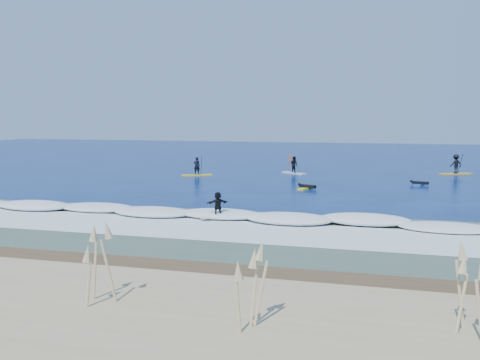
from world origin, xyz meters
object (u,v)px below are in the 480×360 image
(prone_paddler_far, at_px, (419,184))
(wave_surfer, at_px, (218,206))
(prone_paddler_near, at_px, (307,187))
(marker_buoy, at_px, (290,158))
(sup_paddler_right, at_px, (456,165))
(sup_paddler_left, at_px, (197,169))
(sup_paddler_center, at_px, (294,166))

(prone_paddler_far, height_order, wave_surfer, wave_surfer)
(prone_paddler_near, distance_m, wave_surfer, 14.49)
(marker_buoy, bearing_deg, prone_paddler_far, -56.14)
(prone_paddler_far, relative_size, wave_surfer, 1.03)
(marker_buoy, bearing_deg, sup_paddler_right, -32.88)
(sup_paddler_left, relative_size, wave_surfer, 1.52)
(sup_paddler_center, height_order, marker_buoy, sup_paddler_center)
(sup_paddler_left, height_order, sup_paddler_right, sup_paddler_right)
(sup_paddler_center, distance_m, wave_surfer, 25.25)
(sup_paddler_right, xyz_separation_m, prone_paddler_far, (-3.96, -9.86, -0.76))
(sup_paddler_center, bearing_deg, sup_paddler_left, -117.51)
(sup_paddler_left, relative_size, marker_buoy, 3.83)
(prone_paddler_near, bearing_deg, sup_paddler_left, 83.05)
(sup_paddler_center, bearing_deg, prone_paddler_far, 7.37)
(prone_paddler_near, xyz_separation_m, marker_buoy, (-5.96, 26.62, 0.19))
(sup_paddler_right, height_order, prone_paddler_far, sup_paddler_right)
(marker_buoy, bearing_deg, prone_paddler_near, -77.37)
(sup_paddler_left, xyz_separation_m, marker_buoy, (5.71, 19.92, -0.32))
(wave_surfer, bearing_deg, prone_paddler_far, 23.05)
(sup_paddler_left, height_order, marker_buoy, sup_paddler_left)
(prone_paddler_near, height_order, wave_surfer, wave_surfer)
(wave_surfer, bearing_deg, marker_buoy, 59.07)
(sup_paddler_left, xyz_separation_m, prone_paddler_far, (20.43, -2.02, -0.51))
(sup_paddler_left, xyz_separation_m, prone_paddler_near, (11.67, -6.70, -0.51))
(sup_paddler_left, distance_m, wave_surfer, 22.65)
(wave_surfer, bearing_deg, sup_paddler_left, 77.55)
(sup_paddler_right, bearing_deg, sup_paddler_left, 169.76)
(sup_paddler_left, xyz_separation_m, sup_paddler_center, (8.80, 4.36, 0.09))
(prone_paddler_near, bearing_deg, prone_paddler_far, -38.95)
(wave_surfer, distance_m, marker_buoy, 40.92)
(sup_paddler_left, relative_size, sup_paddler_right, 0.90)
(sup_paddler_center, relative_size, prone_paddler_near, 1.33)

